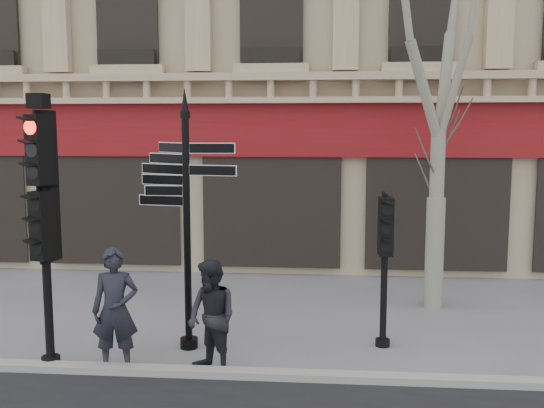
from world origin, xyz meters
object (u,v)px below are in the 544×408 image
(fingerpost, at_px, (186,176))
(traffic_signal_secondary, at_px, (385,243))
(traffic_signal_main, at_px, (43,197))
(pedestrian_b, at_px, (212,318))
(pedestrian_a, at_px, (115,310))

(fingerpost, xyz_separation_m, traffic_signal_secondary, (3.23, 0.35, -1.11))
(fingerpost, distance_m, traffic_signal_main, 2.19)
(traffic_signal_main, bearing_deg, fingerpost, 40.48)
(pedestrian_b, bearing_deg, fingerpost, 161.04)
(fingerpost, relative_size, pedestrian_b, 2.50)
(pedestrian_a, xyz_separation_m, pedestrian_b, (1.45, 0.04, -0.09))
(traffic_signal_secondary, bearing_deg, traffic_signal_main, -169.30)
(traffic_signal_main, distance_m, pedestrian_b, 3.09)
(pedestrian_a, distance_m, pedestrian_b, 1.46)
(fingerpost, distance_m, traffic_signal_secondary, 3.44)
(pedestrian_b, bearing_deg, traffic_signal_secondary, 67.93)
(fingerpost, bearing_deg, traffic_signal_main, -134.45)
(pedestrian_a, relative_size, pedestrian_b, 1.10)
(traffic_signal_main, height_order, pedestrian_a, traffic_signal_main)
(fingerpost, bearing_deg, traffic_signal_secondary, 26.28)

